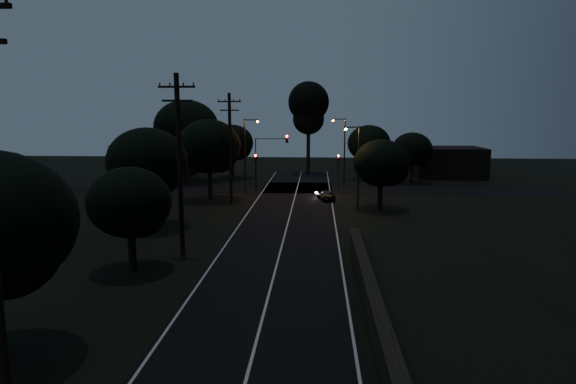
{
  "coord_description": "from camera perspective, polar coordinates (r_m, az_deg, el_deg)",
  "views": [
    {
      "loc": [
        2.27,
        -13.35,
        8.76
      ],
      "look_at": [
        0.0,
        24.0,
        2.5
      ],
      "focal_mm": 30.0,
      "sensor_mm": 36.0,
      "label": 1
    }
  ],
  "objects": [
    {
      "name": "signal_left",
      "position": [
        54.1,
        -3.84,
        3.19
      ],
      "size": [
        0.28,
        0.35,
        4.1
      ],
      "color": "black",
      "rests_on": "ground"
    },
    {
      "name": "utility_pole_far",
      "position": [
        46.21,
        -6.87,
        5.37
      ],
      "size": [
        2.2,
        0.3,
        10.5
      ],
      "color": "black",
      "rests_on": "ground"
    },
    {
      "name": "streetlight_c",
      "position": [
        43.72,
        8.15,
        3.61
      ],
      "size": [
        1.46,
        0.26,
        7.5
      ],
      "color": "black",
      "rests_on": "ground"
    },
    {
      "name": "utility_pole_mid",
      "position": [
        29.68,
        -12.74,
        3.42
      ],
      "size": [
        2.2,
        0.3,
        11.0
      ],
      "color": "black",
      "rests_on": "ground"
    },
    {
      "name": "retaining_wall",
      "position": [
        19.06,
        20.65,
        -16.43
      ],
      "size": [
        6.93,
        26.0,
        1.6
      ],
      "color": "black",
      "rests_on": "ground"
    },
    {
      "name": "tree_right_a",
      "position": [
        43.9,
        11.21,
        3.23
      ],
      "size": [
        4.99,
        4.99,
        6.34
      ],
      "color": "black",
      "rests_on": "ground"
    },
    {
      "name": "tree_left_d",
      "position": [
        48.51,
        -9.12,
        5.19
      ],
      "size": [
        6.35,
        6.35,
        8.06
      ],
      "color": "black",
      "rests_on": "ground"
    },
    {
      "name": "streetlight_a",
      "position": [
        52.07,
        -4.92,
        4.92
      ],
      "size": [
        1.66,
        0.26,
        8.0
      ],
      "color": "black",
      "rests_on": "ground"
    },
    {
      "name": "signal_mast",
      "position": [
        53.77,
        -2.07,
        4.78
      ],
      "size": [
        3.7,
        0.35,
        6.25
      ],
      "color": "black",
      "rests_on": "ground"
    },
    {
      "name": "tree_far_w",
      "position": [
        61.34,
        -11.73,
        7.34
      ],
      "size": [
        8.03,
        8.03,
        10.24
      ],
      "color": "black",
      "rests_on": "ground"
    },
    {
      "name": "tree_far_ne",
      "position": [
        63.75,
        9.76,
        5.59
      ],
      "size": [
        5.59,
        5.59,
        7.07
      ],
      "color": "black",
      "rests_on": "ground"
    },
    {
      "name": "tree_far_e",
      "position": [
        61.59,
        14.66,
        4.8
      ],
      "size": [
        4.93,
        4.93,
        6.25
      ],
      "color": "black",
      "rests_on": "ground"
    },
    {
      "name": "streetlight_b",
      "position": [
        57.58,
        6.52,
        5.33
      ],
      "size": [
        1.66,
        0.26,
        8.0
      ],
      "color": "black",
      "rests_on": "ground"
    },
    {
      "name": "building_left",
      "position": [
        69.35,
        -15.3,
        3.73
      ],
      "size": [
        10.0,
        8.0,
        4.4
      ],
      "primitive_type": "cube",
      "color": "black",
      "rests_on": "ground"
    },
    {
      "name": "signal_right",
      "position": [
        53.71,
        5.95,
        3.11
      ],
      "size": [
        0.28,
        0.35,
        4.1
      ],
      "color": "black",
      "rests_on": "ground"
    },
    {
      "name": "building_right",
      "position": [
        69.01,
        18.38,
        3.39
      ],
      "size": [
        9.0,
        7.0,
        4.0
      ],
      "primitive_type": "cube",
      "color": "black",
      "rests_on": "ground"
    },
    {
      "name": "road_surface",
      "position": [
        45.38,
        0.55,
        -1.62
      ],
      "size": [
        60.0,
        70.0,
        0.03
      ],
      "color": "black",
      "rests_on": "ground"
    },
    {
      "name": "tree_left_b",
      "position": [
        27.66,
        -18.03,
        -1.39
      ],
      "size": [
        4.57,
        4.57,
        5.81
      ],
      "color": "black",
      "rests_on": "ground"
    },
    {
      "name": "tall_pine",
      "position": [
        68.36,
        2.45,
        9.96
      ],
      "size": [
        5.7,
        5.7,
        12.95
      ],
      "color": "black",
      "rests_on": "ground"
    },
    {
      "name": "car",
      "position": [
        48.26,
        4.53,
        -0.36
      ],
      "size": [
        2.05,
        3.32,
        1.05
      ],
      "primitive_type": "imported",
      "rotation": [
        0.0,
        0.0,
        3.42
      ],
      "color": "black",
      "rests_on": "ground"
    },
    {
      "name": "tree_left_c",
      "position": [
        37.59,
        -16.08,
        3.27
      ],
      "size": [
        6.03,
        6.03,
        7.62
      ],
      "color": "black",
      "rests_on": "ground"
    },
    {
      "name": "tree_far_nw",
      "position": [
        64.33,
        -6.47,
        5.72
      ],
      "size": [
        5.6,
        5.6,
        7.09
      ],
      "color": "black",
      "rests_on": "ground"
    }
  ]
}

